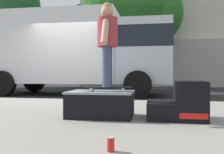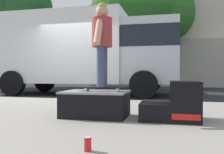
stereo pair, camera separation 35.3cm
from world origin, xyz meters
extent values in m
plane|color=black|center=(0.00, 0.00, 0.00)|extent=(140.00, 140.00, 0.00)
cube|color=black|center=(2.00, -3.05, 0.32)|extent=(1.00, 0.70, 0.41)
cube|color=gray|center=(2.00, -3.05, 0.51)|extent=(1.02, 0.72, 0.03)
cube|color=black|center=(2.94, -3.05, 0.25)|extent=(0.43, 0.68, 0.26)
cube|color=black|center=(3.37, -3.05, 0.41)|extent=(0.43, 0.68, 0.57)
cube|color=red|center=(3.37, -3.39, 0.22)|extent=(0.38, 0.01, 0.08)
cube|color=black|center=(2.10, -3.03, 0.59)|extent=(0.80, 0.29, 0.02)
cylinder|color=silver|center=(2.34, -2.92, 0.55)|extent=(0.06, 0.04, 0.05)
cylinder|color=silver|center=(2.36, -3.09, 0.55)|extent=(0.06, 0.04, 0.05)
cylinder|color=silver|center=(1.85, -2.97, 0.55)|extent=(0.06, 0.04, 0.05)
cylinder|color=silver|center=(1.87, -3.15, 0.55)|extent=(0.06, 0.04, 0.05)
cylinder|color=#3F4766|center=(2.10, -2.95, 0.91)|extent=(0.13, 0.13, 0.63)
cylinder|color=#3F4766|center=(2.10, -3.12, 0.91)|extent=(0.13, 0.13, 0.63)
cylinder|color=#A53338|center=(2.10, -3.03, 1.46)|extent=(0.32, 0.32, 0.46)
cylinder|color=tan|center=(2.10, -2.83, 1.45)|extent=(0.10, 0.28, 0.44)
cylinder|color=tan|center=(2.10, -3.24, 1.45)|extent=(0.10, 0.28, 0.44)
sphere|color=tan|center=(2.10, -3.03, 1.79)|extent=(0.20, 0.20, 0.20)
sphere|color=tan|center=(2.10, -3.03, 1.84)|extent=(0.17, 0.17, 0.17)
cylinder|color=red|center=(2.45, -4.76, 0.18)|extent=(0.07, 0.07, 0.12)
cylinder|color=silver|center=(2.45, -4.76, 0.24)|extent=(0.06, 0.06, 0.00)
cube|color=white|center=(-0.95, 2.20, 1.75)|extent=(5.00, 2.35, 2.60)
cube|color=silver|center=(2.50, 2.20, 1.55)|extent=(1.90, 2.16, 2.20)
cube|color=black|center=(2.50, 2.20, 2.03)|extent=(1.92, 2.19, 0.70)
cylinder|color=black|center=(2.34, 3.38, 0.45)|extent=(0.90, 0.28, 0.90)
cylinder|color=black|center=(2.34, 1.03, 0.45)|extent=(0.90, 0.28, 0.90)
cylinder|color=black|center=(-2.35, 3.38, 0.45)|extent=(0.90, 0.28, 0.90)
cylinder|color=black|center=(-2.35, 1.03, 0.45)|extent=(0.90, 0.28, 0.90)
cylinder|color=brown|center=(1.43, 7.44, 1.58)|extent=(0.56, 0.56, 3.15)
sphere|color=#286623|center=(1.43, 7.44, 4.82)|extent=(5.13, 5.13, 5.13)
sphere|color=#286623|center=(2.84, 7.44, 4.18)|extent=(3.34, 3.34, 3.34)
sphere|color=#235628|center=(-5.18, 5.73, 4.39)|extent=(3.78, 3.78, 3.78)
cube|color=beige|center=(2.71, 12.38, 3.00)|extent=(9.00, 7.50, 6.00)
cube|color=#B2ADA3|center=(2.71, 8.38, 1.40)|extent=(9.00, 0.50, 2.80)
camera|label=1|loc=(2.81, -6.92, 0.81)|focal=39.98mm
camera|label=2|loc=(3.16, -6.85, 0.81)|focal=39.98mm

